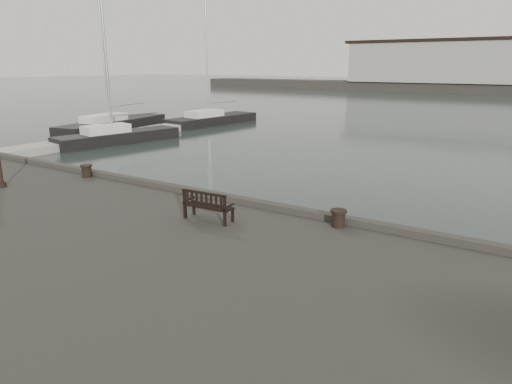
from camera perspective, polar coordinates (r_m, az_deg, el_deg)
ground at (r=14.54m, az=-3.10°, el=-6.82°), size 400.00×400.00×0.00m
pontoon at (r=35.25m, az=-20.42°, el=6.00°), size 2.00×24.00×0.50m
breakwater at (r=103.64m, az=26.50°, el=13.35°), size 140.00×9.50×12.20m
bench at (r=12.14m, az=-5.99°, el=-2.38°), size 1.40×0.55×0.79m
bollard_left at (r=17.86m, az=-20.42°, el=2.48°), size 0.54×0.54×0.46m
bollard_right at (r=11.80m, az=10.25°, el=-3.25°), size 0.51×0.51×0.44m
yacht_b at (r=43.20m, az=-17.30°, el=7.87°), size 4.60×12.38×15.72m
yacht_c at (r=35.26m, az=-16.79°, el=6.31°), size 4.06×9.53×12.52m
yacht_d at (r=44.90m, az=-5.49°, el=8.75°), size 3.84×10.42×12.72m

